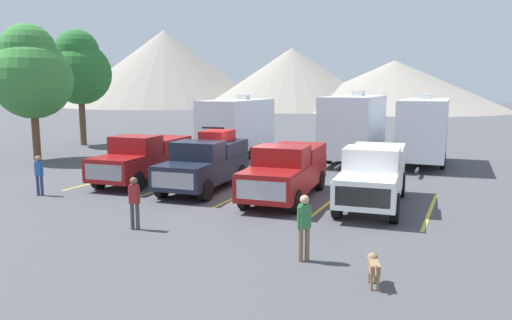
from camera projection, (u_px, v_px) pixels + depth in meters
name	position (u px, v px, depth m)	size (l,w,h in m)	color
ground_plane	(243.00, 194.00, 19.70)	(240.00, 240.00, 0.00)	#47474C
pickup_truck_a	(145.00, 157.00, 22.28)	(2.53, 5.98, 2.11)	maroon
pickup_truck_b	(206.00, 162.00, 20.55)	(2.51, 5.49, 2.54)	black
pickup_truck_c	(287.00, 170.00, 18.92)	(2.53, 6.05, 2.09)	maroon
pickup_truck_d	(373.00, 174.00, 17.74)	(2.49, 5.94, 2.18)	white
lot_stripe_a	(108.00, 179.00, 22.82)	(0.12, 5.50, 0.01)	gold
lot_stripe_b	(172.00, 185.00, 21.39)	(0.12, 5.50, 0.01)	gold
lot_stripe_c	(246.00, 193.00, 19.96)	(0.12, 5.50, 0.01)	gold
lot_stripe_d	(331.00, 201.00, 18.54)	(0.12, 5.50, 0.01)	gold
lot_stripe_e	(430.00, 210.00, 17.11)	(0.12, 5.50, 0.01)	gold
camper_trailer_a	(237.00, 124.00, 29.94)	(2.72, 7.61, 3.74)	silver
camper_trailer_b	(354.00, 125.00, 27.54)	(2.85, 7.91, 4.01)	silver
camper_trailer_c	(424.00, 128.00, 26.43)	(2.57, 7.44, 3.86)	silver
person_a	(39.00, 173.00, 19.34)	(0.33, 0.26, 1.58)	navy
person_b	(134.00, 199.00, 14.75)	(0.34, 0.25, 1.60)	#3F3F42
person_c	(304.00, 223.00, 12.07)	(0.31, 0.31, 1.66)	#726047
dog	(374.00, 265.00, 10.67)	(0.40, 0.79, 0.66)	olive
tree_a	(31.00, 73.00, 27.95)	(4.45, 4.45, 7.75)	brown
tree_b	(79.00, 68.00, 35.10)	(4.41, 4.41, 8.22)	brown
mountain_ridge	(415.00, 69.00, 85.59)	(141.18, 46.76, 16.55)	gray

